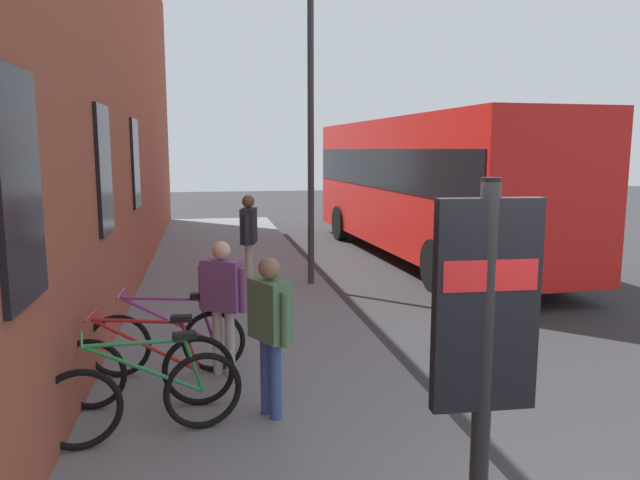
% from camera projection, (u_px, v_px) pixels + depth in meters
% --- Properties ---
extents(ground, '(60.00, 60.00, 0.00)m').
position_uv_depth(ground, '(426.00, 325.00, 9.11)').
color(ground, '#2D2D30').
extents(sidewalk_pavement, '(24.00, 3.50, 0.12)m').
position_uv_depth(sidewalk_pavement, '(237.00, 298.00, 10.53)').
color(sidewalk_pavement, slate).
rests_on(sidewalk_pavement, ground).
extents(station_facade, '(22.00, 0.65, 7.63)m').
position_uv_depth(station_facade, '(113.00, 83.00, 10.54)').
color(station_facade, brown).
rests_on(station_facade, ground).
extents(bicycle_nearest_sign, '(0.54, 1.75, 0.97)m').
position_uv_depth(bicycle_nearest_sign, '(145.00, 397.00, 5.24)').
color(bicycle_nearest_sign, black).
rests_on(bicycle_nearest_sign, sidewalk_pavement).
extents(bicycle_leaning_wall, '(0.48, 1.77, 0.97)m').
position_uv_depth(bicycle_leaning_wall, '(145.00, 370.00, 5.88)').
color(bicycle_leaning_wall, black).
rests_on(bicycle_leaning_wall, sidewalk_pavement).
extents(bicycle_far_end, '(0.48, 1.77, 0.97)m').
position_uv_depth(bicycle_far_end, '(167.00, 341.00, 6.76)').
color(bicycle_far_end, black).
rests_on(bicycle_far_end, sidewalk_pavement).
extents(transit_info_sign, '(0.11, 0.55, 2.40)m').
position_uv_depth(transit_info_sign, '(485.00, 335.00, 3.06)').
color(transit_info_sign, black).
rests_on(transit_info_sign, sidewalk_pavement).
extents(city_bus, '(10.61, 3.04, 3.35)m').
position_uv_depth(city_bus, '(425.00, 180.00, 14.48)').
color(city_bus, red).
rests_on(city_bus, ground).
extents(pedestrian_crossing_street, '(0.41, 0.52, 1.53)m').
position_uv_depth(pedestrian_crossing_street, '(222.00, 294.00, 6.67)').
color(pedestrian_crossing_street, '#B2A599').
rests_on(pedestrian_crossing_street, sidewalk_pavement).
extents(pedestrian_near_bus, '(0.64, 0.35, 1.72)m').
position_uv_depth(pedestrian_near_bus, '(249.00, 232.00, 10.86)').
color(pedestrian_near_bus, '#B2A599').
rests_on(pedestrian_near_bus, sidewalk_pavement).
extents(pedestrian_by_facade, '(0.53, 0.40, 1.55)m').
position_uv_depth(pedestrian_by_facade, '(270.00, 320.00, 5.61)').
color(pedestrian_by_facade, '#334C8C').
rests_on(pedestrian_by_facade, sidewalk_pavement).
extents(street_lamp, '(0.28, 0.28, 5.50)m').
position_uv_depth(street_lamp, '(311.00, 111.00, 10.97)').
color(street_lamp, '#333338').
rests_on(street_lamp, sidewalk_pavement).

